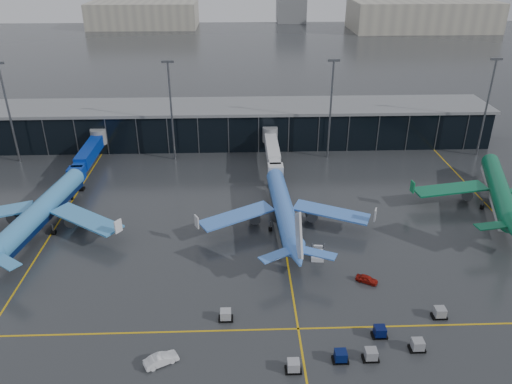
{
  "coord_description": "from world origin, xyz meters",
  "views": [
    {
      "loc": [
        1.78,
        -71.04,
        50.65
      ],
      "look_at": [
        5.0,
        18.0,
        6.0
      ],
      "focal_mm": 35.0,
      "sensor_mm": 36.0,
      "label": 1
    }
  ],
  "objects_px": {
    "baggage_carts": "(353,340)",
    "mobile_airstair": "(317,254)",
    "service_van_white": "(161,359)",
    "airliner_klm_near": "(284,198)",
    "airliner_arkefly": "(39,199)",
    "airliner_aer_lingus": "(501,179)",
    "service_van_red": "(367,279)"
  },
  "relations": [
    {
      "from": "baggage_carts",
      "to": "mobile_airstair",
      "type": "height_order",
      "value": "mobile_airstair"
    },
    {
      "from": "service_van_white",
      "to": "mobile_airstair",
      "type": "bearing_deg",
      "value": -72.55
    },
    {
      "from": "airliner_klm_near",
      "to": "service_van_white",
      "type": "relative_size",
      "value": 8.68
    },
    {
      "from": "airliner_arkefly",
      "to": "airliner_aer_lingus",
      "type": "relative_size",
      "value": 1.0
    },
    {
      "from": "airliner_arkefly",
      "to": "service_van_red",
      "type": "bearing_deg",
      "value": -9.74
    },
    {
      "from": "airliner_klm_near",
      "to": "mobile_airstair",
      "type": "height_order",
      "value": "airliner_klm_near"
    },
    {
      "from": "airliner_klm_near",
      "to": "service_van_red",
      "type": "xyz_separation_m",
      "value": [
        12.34,
        -19.12,
        -5.54
      ]
    },
    {
      "from": "airliner_klm_near",
      "to": "service_van_white",
      "type": "bearing_deg",
      "value": -120.91
    },
    {
      "from": "airliner_arkefly",
      "to": "airliner_klm_near",
      "type": "bearing_deg",
      "value": 7.86
    },
    {
      "from": "mobile_airstair",
      "to": "service_van_white",
      "type": "height_order",
      "value": "mobile_airstair"
    },
    {
      "from": "airliner_klm_near",
      "to": "baggage_carts",
      "type": "relative_size",
      "value": 1.17
    },
    {
      "from": "airliner_klm_near",
      "to": "airliner_aer_lingus",
      "type": "height_order",
      "value": "airliner_aer_lingus"
    },
    {
      "from": "airliner_klm_near",
      "to": "baggage_carts",
      "type": "height_order",
      "value": "airliner_klm_near"
    },
    {
      "from": "airliner_aer_lingus",
      "to": "service_van_red",
      "type": "xyz_separation_m",
      "value": [
        -33.78,
        -25.47,
        -5.83
      ]
    },
    {
      "from": "airliner_klm_near",
      "to": "service_van_red",
      "type": "bearing_deg",
      "value": -59.69
    },
    {
      "from": "service_van_red",
      "to": "airliner_klm_near",
      "type": "bearing_deg",
      "value": 63.64
    },
    {
      "from": "airliner_klm_near",
      "to": "service_van_red",
      "type": "relative_size",
      "value": 10.98
    },
    {
      "from": "airliner_arkefly",
      "to": "airliner_aer_lingus",
      "type": "distance_m",
      "value": 93.52
    },
    {
      "from": "airliner_arkefly",
      "to": "service_van_red",
      "type": "height_order",
      "value": "airliner_arkefly"
    },
    {
      "from": "airliner_aer_lingus",
      "to": "baggage_carts",
      "type": "xyz_separation_m",
      "value": [
        -39.15,
        -39.57,
        -5.69
      ]
    },
    {
      "from": "airliner_klm_near",
      "to": "airliner_aer_lingus",
      "type": "relative_size",
      "value": 0.95
    },
    {
      "from": "airliner_arkefly",
      "to": "airliner_aer_lingus",
      "type": "height_order",
      "value": "airliner_arkefly"
    },
    {
      "from": "airliner_aer_lingus",
      "to": "service_van_red",
      "type": "relative_size",
      "value": 11.5
    },
    {
      "from": "service_van_white",
      "to": "airliner_arkefly",
      "type": "bearing_deg",
      "value": 9.89
    },
    {
      "from": "mobile_airstair",
      "to": "service_van_red",
      "type": "height_order",
      "value": "mobile_airstair"
    },
    {
      "from": "mobile_airstair",
      "to": "baggage_carts",
      "type": "bearing_deg",
      "value": -78.76
    },
    {
      "from": "baggage_carts",
      "to": "airliner_klm_near",
      "type": "bearing_deg",
      "value": 101.85
    },
    {
      "from": "airliner_arkefly",
      "to": "service_van_red",
      "type": "distance_m",
      "value": 63.0
    },
    {
      "from": "service_van_red",
      "to": "service_van_white",
      "type": "bearing_deg",
      "value": 148.72
    },
    {
      "from": "airliner_klm_near",
      "to": "mobile_airstair",
      "type": "relative_size",
      "value": 11.63
    },
    {
      "from": "airliner_arkefly",
      "to": "mobile_airstair",
      "type": "bearing_deg",
      "value": -4.43
    },
    {
      "from": "airliner_aer_lingus",
      "to": "mobile_airstair",
      "type": "height_order",
      "value": "airliner_aer_lingus"
    }
  ]
}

